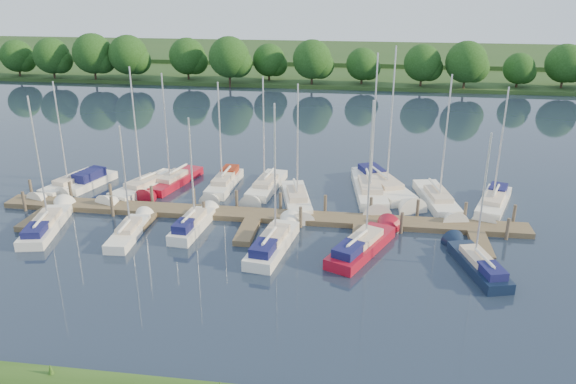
# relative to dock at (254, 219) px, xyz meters

# --- Properties ---
(ground) EXTENTS (260.00, 260.00, 0.00)m
(ground) POSITION_rel_dock_xyz_m (0.00, -7.31, -0.20)
(ground) COLOR #1A2335
(ground) RESTS_ON ground
(dock) EXTENTS (40.00, 6.00, 0.40)m
(dock) POSITION_rel_dock_xyz_m (0.00, 0.00, 0.00)
(dock) COLOR brown
(dock) RESTS_ON ground
(mooring_pilings) EXTENTS (38.24, 2.84, 2.00)m
(mooring_pilings) POSITION_rel_dock_xyz_m (0.00, 1.13, 0.40)
(mooring_pilings) COLOR #473D33
(mooring_pilings) RESTS_ON ground
(far_shore) EXTENTS (180.00, 30.00, 0.60)m
(far_shore) POSITION_rel_dock_xyz_m (0.00, 67.69, 0.10)
(far_shore) COLOR #1C3B17
(far_shore) RESTS_ON ground
(distant_hill) EXTENTS (220.00, 40.00, 1.40)m
(distant_hill) POSITION_rel_dock_xyz_m (0.00, 92.69, 0.50)
(distant_hill) COLOR #365023
(distant_hill) RESTS_ON ground
(treeline) EXTENTS (146.48, 9.38, 8.31)m
(treeline) POSITION_rel_dock_xyz_m (-5.38, 55.59, 3.96)
(treeline) COLOR #38281C
(treeline) RESTS_ON ground
(sailboat_n_0) EXTENTS (3.54, 7.54, 9.63)m
(sailboat_n_0) POSITION_rel_dock_xyz_m (-16.95, 4.50, 0.07)
(sailboat_n_0) COLOR white
(sailboat_n_0) RESTS_ON ground
(motorboat) EXTENTS (3.07, 6.04, 1.72)m
(motorboat) POSITION_rel_dock_xyz_m (-15.68, 5.25, 0.15)
(motorboat) COLOR white
(motorboat) RESTS_ON ground
(sailboat_n_2) EXTENTS (4.55, 8.53, 10.91)m
(sailboat_n_2) POSITION_rel_dock_xyz_m (-10.47, 4.71, 0.07)
(sailboat_n_2) COLOR white
(sailboat_n_2) RESTS_ON ground
(sailboat_n_3) EXTENTS (3.46, 8.04, 10.16)m
(sailboat_n_3) POSITION_rel_dock_xyz_m (-8.58, 6.46, 0.07)
(sailboat_n_3) COLOR maroon
(sailboat_n_3) RESTS_ON ground
(sailboat_n_4) EXTENTS (2.01, 7.44, 9.64)m
(sailboat_n_4) POSITION_rel_dock_xyz_m (-3.92, 6.45, 0.13)
(sailboat_n_4) COLOR white
(sailboat_n_4) RESTS_ON ground
(sailboat_n_5) EXTENTS (2.65, 7.99, 10.04)m
(sailboat_n_5) POSITION_rel_dock_xyz_m (-0.27, 6.44, 0.07)
(sailboat_n_5) COLOR white
(sailboat_n_5) RESTS_ON ground
(sailboat_n_6) EXTENTS (3.36, 7.94, 10.15)m
(sailboat_n_6) POSITION_rel_dock_xyz_m (2.79, 3.63, 0.08)
(sailboat_n_6) COLOR white
(sailboat_n_6) RESTS_ON ground
(sailboat_n_7) EXTENTS (3.24, 9.67, 12.15)m
(sailboat_n_7) POSITION_rel_dock_xyz_m (8.55, 6.38, 0.08)
(sailboat_n_7) COLOR white
(sailboat_n_7) RESTS_ON ground
(sailboat_n_8) EXTENTS (5.63, 9.80, 12.55)m
(sailboat_n_8) POSITION_rel_dock_xyz_m (9.78, 7.85, 0.12)
(sailboat_n_8) COLOR white
(sailboat_n_8) RESTS_ON ground
(sailboat_n_9) EXTENTS (3.35, 8.59, 10.79)m
(sailboat_n_9) POSITION_rel_dock_xyz_m (13.97, 5.25, 0.07)
(sailboat_n_9) COLOR white
(sailboat_n_9) RESTS_ON ground
(sailboat_n_10) EXTENTS (3.97, 7.82, 9.94)m
(sailboat_n_10) POSITION_rel_dock_xyz_m (18.23, 5.36, 0.11)
(sailboat_n_10) COLOR white
(sailboat_n_10) RESTS_ON ground
(sailboat_s_0) EXTENTS (3.17, 7.92, 9.99)m
(sailboat_s_0) POSITION_rel_dock_xyz_m (-14.50, -3.51, 0.12)
(sailboat_s_0) COLOR white
(sailboat_s_0) RESTS_ON ground
(sailboat_s_1) EXTENTS (1.79, 6.37, 8.24)m
(sailboat_s_1) POSITION_rel_dock_xyz_m (-8.12, -3.76, 0.07)
(sailboat_s_1) COLOR white
(sailboat_s_1) RESTS_ON ground
(sailboat_s_2) EXTENTS (2.00, 6.52, 8.62)m
(sailboat_s_2) POSITION_rel_dock_xyz_m (-4.00, -2.17, 0.15)
(sailboat_s_2) COLOR white
(sailboat_s_2) RESTS_ON ground
(sailboat_s_3) EXTENTS (2.83, 7.97, 10.23)m
(sailboat_s_3) POSITION_rel_dock_xyz_m (2.23, -4.27, 0.14)
(sailboat_s_3) COLOR white
(sailboat_s_3) RESTS_ON ground
(sailboat_s_4) EXTENTS (4.70, 7.97, 10.48)m
(sailboat_s_4) POSITION_rel_dock_xyz_m (8.16, -3.76, 0.13)
(sailboat_s_4) COLOR maroon
(sailboat_s_4) RESTS_ON ground
(sailboat_s_5) EXTENTS (3.21, 7.05, 9.06)m
(sailboat_s_5) POSITION_rel_dock_xyz_m (15.25, -5.30, 0.12)
(sailboat_s_5) COLOR black
(sailboat_s_5) RESTS_ON ground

